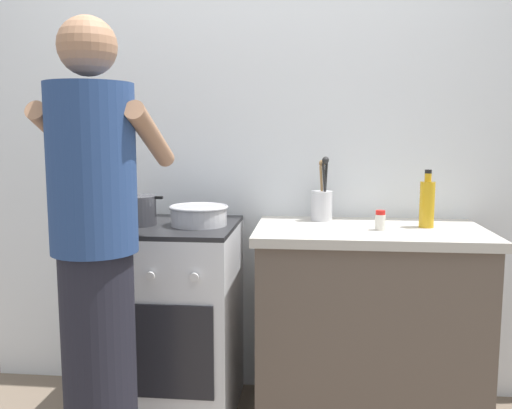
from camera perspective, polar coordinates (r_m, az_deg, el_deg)
The scene contains 9 objects.
back_wall at distance 2.75m, azimuth 3.94°, elevation 6.17°, with size 3.20×0.10×2.50m.
countertop at distance 2.56m, azimuth 11.56°, elevation -12.33°, with size 1.00×0.60×0.90m.
stove_range at distance 2.62m, azimuth -8.86°, elevation -11.81°, with size 0.60×0.62×0.90m.
pot at distance 2.51m, azimuth -12.35°, elevation -0.61°, with size 0.24×0.17×0.13m.
mixing_bowl at distance 2.46m, azimuth -6.00°, elevation -1.04°, with size 0.27×0.27×0.09m.
utensil_crock at distance 2.59m, azimuth 6.91°, elevation 0.25°, with size 0.10×0.10×0.30m.
spice_bottle at distance 2.38m, azimuth 12.87°, elevation -1.65°, with size 0.04×0.04×0.09m.
oil_bottle at distance 2.50m, azimuth 17.46°, elevation 0.14°, with size 0.06×0.06×0.25m.
person at distance 2.01m, azimuth -16.38°, elevation -5.85°, with size 0.41×0.50×1.70m.
Camera 1 is at (0.29, -2.24, 1.31)m, focal length 38.22 mm.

